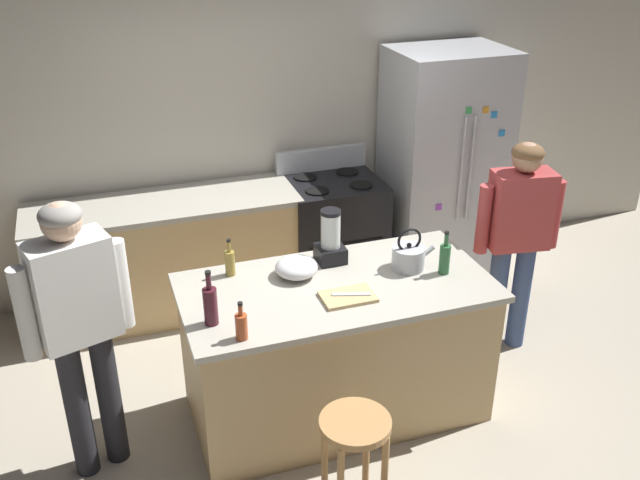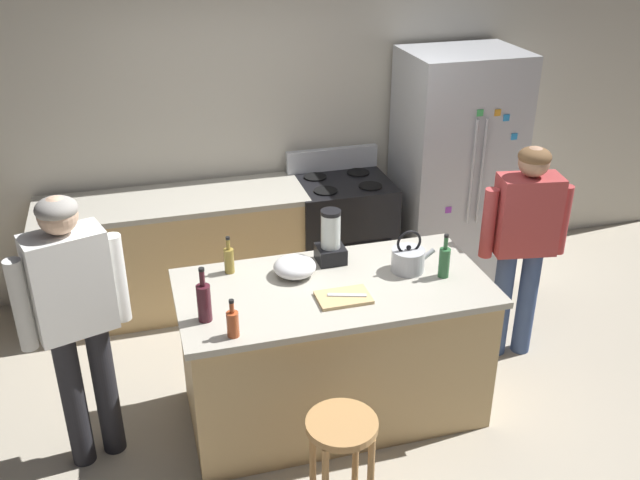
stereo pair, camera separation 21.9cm
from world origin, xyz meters
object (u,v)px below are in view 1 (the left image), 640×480
at_px(bottle_wine, 210,305).
at_px(person_by_sink_right, 518,229).
at_px(person_by_island_left, 78,317).
at_px(tea_kettle, 409,257).
at_px(stove_range, 332,232).
at_px(cutting_board, 348,297).
at_px(bar_stool, 355,443).
at_px(bottle_vinegar, 230,262).
at_px(bottle_cooking_sauce, 241,326).
at_px(kitchen_island, 336,349).
at_px(bottle_olive_oil, 445,258).
at_px(refrigerator, 443,165).
at_px(blender_appliance, 331,240).
at_px(mixing_bowl, 296,267).
at_px(chef_knife, 351,294).

bearing_deg(bottle_wine, person_by_sink_right, 11.45).
height_order(person_by_island_left, tea_kettle, person_by_island_left).
height_order(stove_range, cutting_board, stove_range).
relative_size(bar_stool, bottle_vinegar, 2.77).
relative_size(person_by_sink_right, bar_stool, 2.36).
bearing_deg(bottle_cooking_sauce, bottle_vinegar, 82.37).
bearing_deg(tea_kettle, bar_stool, -127.61).
distance_m(kitchen_island, person_by_island_left, 1.53).
bearing_deg(bottle_wine, kitchen_island, 12.20).
height_order(kitchen_island, bottle_olive_oil, bottle_olive_oil).
bearing_deg(bottle_cooking_sauce, tea_kettle, 19.75).
distance_m(refrigerator, bottle_vinegar, 2.36).
bearing_deg(person_by_sink_right, tea_kettle, -166.36).
xyz_separation_m(kitchen_island, bottle_cooking_sauce, (-0.65, -0.36, 0.53)).
distance_m(bottle_wine, bottle_olive_oil, 1.43).
bearing_deg(blender_appliance, kitchen_island, -102.56).
bearing_deg(stove_range, bottle_olive_oil, -85.36).
bearing_deg(stove_range, bottle_vinegar, -132.01).
xyz_separation_m(refrigerator, tea_kettle, (-1.00, -1.45, 0.05)).
xyz_separation_m(refrigerator, mixing_bowl, (-1.67, -1.32, 0.03)).
xyz_separation_m(kitchen_island, chef_knife, (0.03, -0.16, 0.48)).
bearing_deg(bar_stool, bottle_wine, 129.14).
height_order(bottle_wine, tea_kettle, bottle_wine).
bearing_deg(bottle_wine, bar_stool, -50.86).
height_order(kitchen_island, chef_knife, chef_knife).
height_order(mixing_bowl, tea_kettle, tea_kettle).
relative_size(stove_range, cutting_board, 3.64).
height_order(bottle_wine, bottle_vinegar, bottle_wine).
bearing_deg(blender_appliance, mixing_bowl, -156.28).
bearing_deg(bottle_vinegar, person_by_sink_right, -1.41).
distance_m(blender_appliance, cutting_board, 0.48).
xyz_separation_m(tea_kettle, cutting_board, (-0.47, -0.21, -0.07)).
bearing_deg(bottle_vinegar, bottle_wine, -113.36).
height_order(refrigerator, bottle_vinegar, refrigerator).
distance_m(blender_appliance, mixing_bowl, 0.29).
height_order(stove_range, mixing_bowl, stove_range).
bearing_deg(bottle_olive_oil, kitchen_island, 173.53).
height_order(refrigerator, person_by_island_left, refrigerator).
xyz_separation_m(stove_range, cutting_board, (-0.52, -1.69, 0.46)).
bearing_deg(cutting_board, bottle_cooking_sauce, -163.61).
height_order(kitchen_island, mixing_bowl, mixing_bowl).
height_order(bar_stool, cutting_board, cutting_board).
relative_size(kitchen_island, bottle_vinegar, 7.73).
height_order(person_by_island_left, mixing_bowl, person_by_island_left).
bearing_deg(kitchen_island, chef_knife, -80.45).
height_order(bottle_cooking_sauce, mixing_bowl, bottle_cooking_sauce).
height_order(refrigerator, mixing_bowl, refrigerator).
distance_m(bottle_olive_oil, cutting_board, 0.66).
bearing_deg(bar_stool, bottle_vinegar, 106.49).
relative_size(blender_appliance, bottle_wine, 1.08).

